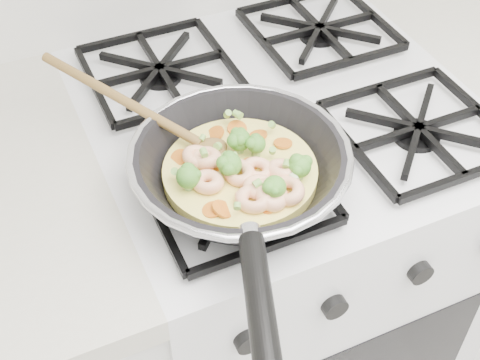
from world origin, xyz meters
name	(u,v)px	position (x,y,z in m)	size (l,w,h in m)	color
stove	(272,275)	(0.00, 1.70, 0.46)	(0.60, 0.60, 0.92)	white
skillet	(240,169)	(-0.14, 1.54, 0.96)	(0.34, 0.57, 0.09)	black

